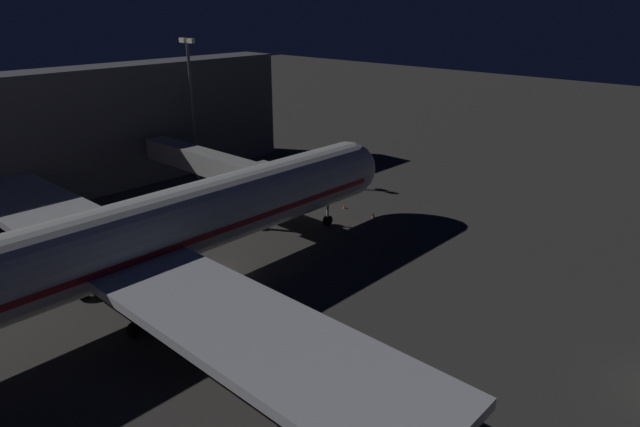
{
  "coord_description": "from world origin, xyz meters",
  "views": [
    {
      "loc": [
        -38.5,
        27.33,
        23.54
      ],
      "look_at": [
        -3.0,
        -11.06,
        3.5
      ],
      "focal_mm": 31.11,
      "sensor_mm": 36.0,
      "label": 1
    }
  ],
  "objects_px": {
    "airliner_at_gate": "(126,242)",
    "apron_floodlight_mast": "(192,101)",
    "jet_bridge": "(216,166)",
    "traffic_cone_nose_port": "(373,215)",
    "traffic_cone_nose_starboard": "(344,206)"
  },
  "relations": [
    {
      "from": "airliner_at_gate",
      "to": "apron_floodlight_mast",
      "type": "xyz_separation_m",
      "value": [
        25.5,
        -24.64,
        5.26
      ]
    },
    {
      "from": "apron_floodlight_mast",
      "to": "airliner_at_gate",
      "type": "bearing_deg",
      "value": 135.98
    },
    {
      "from": "jet_bridge",
      "to": "traffic_cone_nose_port",
      "type": "xyz_separation_m",
      "value": [
        -14.25,
        -11.36,
        -5.59
      ]
    },
    {
      "from": "airliner_at_gate",
      "to": "apron_floodlight_mast",
      "type": "height_order",
      "value": "apron_floodlight_mast"
    },
    {
      "from": "traffic_cone_nose_port",
      "to": "traffic_cone_nose_starboard",
      "type": "relative_size",
      "value": 1.0
    },
    {
      "from": "jet_bridge",
      "to": "traffic_cone_nose_port",
      "type": "distance_m",
      "value": 19.06
    },
    {
      "from": "jet_bridge",
      "to": "traffic_cone_nose_starboard",
      "type": "distance_m",
      "value": 16.04
    },
    {
      "from": "apron_floodlight_mast",
      "to": "traffic_cone_nose_starboard",
      "type": "height_order",
      "value": "apron_floodlight_mast"
    },
    {
      "from": "traffic_cone_nose_starboard",
      "to": "apron_floodlight_mast",
      "type": "bearing_deg",
      "value": 11.59
    },
    {
      "from": "apron_floodlight_mast",
      "to": "traffic_cone_nose_starboard",
      "type": "xyz_separation_m",
      "value": [
        -23.3,
        -4.78,
        -10.73
      ]
    },
    {
      "from": "airliner_at_gate",
      "to": "jet_bridge",
      "type": "distance_m",
      "value": 21.71
    },
    {
      "from": "jet_bridge",
      "to": "apron_floodlight_mast",
      "type": "bearing_deg",
      "value": -26.07
    },
    {
      "from": "apron_floodlight_mast",
      "to": "traffic_cone_nose_port",
      "type": "relative_size",
      "value": 34.73
    },
    {
      "from": "traffic_cone_nose_starboard",
      "to": "traffic_cone_nose_port",
      "type": "bearing_deg",
      "value": 180.0
    },
    {
      "from": "airliner_at_gate",
      "to": "traffic_cone_nose_starboard",
      "type": "bearing_deg",
      "value": -85.72
    }
  ]
}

